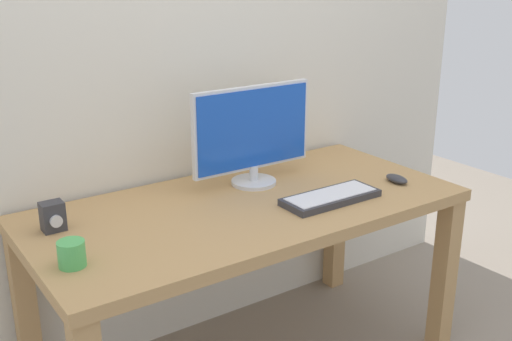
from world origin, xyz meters
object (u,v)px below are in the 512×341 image
object	(u,v)px
keyboard_primary	(331,197)
coffee_mug	(72,254)
desk	(247,228)
mouse	(397,179)
audio_controller	(53,217)
monitor	(252,134)

from	to	relation	value
keyboard_primary	coffee_mug	world-z (taller)	coffee_mug
keyboard_primary	coffee_mug	xyz separation A→B (m)	(-0.99, 0.03, 0.03)
keyboard_primary	coffee_mug	distance (m)	0.99
desk	keyboard_primary	xyz separation A→B (m)	(0.27, -0.17, 0.12)
keyboard_primary	mouse	size ratio (longest dim) A/B	3.56
audio_controller	mouse	bearing A→B (deg)	-13.77
desk	monitor	size ratio (longest dim) A/B	3.03
mouse	monitor	bearing A→B (deg)	149.25
desk	mouse	world-z (taller)	mouse
desk	keyboard_primary	distance (m)	0.34
keyboard_primary	audio_controller	distance (m)	1.01
monitor	keyboard_primary	size ratio (longest dim) A/B	1.38
desk	monitor	distance (m)	0.38
monitor	audio_controller	world-z (taller)	monitor
monitor	keyboard_primary	distance (m)	0.41
desk	coffee_mug	bearing A→B (deg)	-169.57
monitor	coffee_mug	size ratio (longest dim) A/B	6.51
monitor	mouse	bearing A→B (deg)	-33.66
monitor	audio_controller	xyz separation A→B (m)	(-0.82, -0.01, -0.16)
monitor	audio_controller	size ratio (longest dim) A/B	5.34
keyboard_primary	audio_controller	xyz separation A→B (m)	(-0.95, 0.32, 0.04)
desk	monitor	world-z (taller)	monitor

